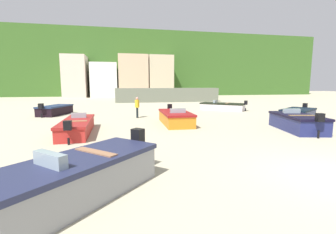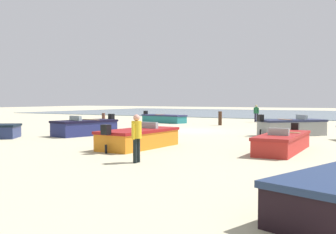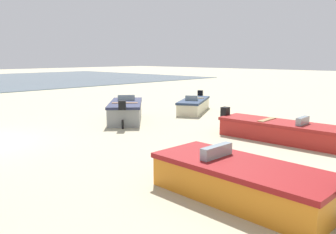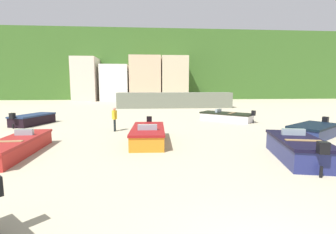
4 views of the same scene
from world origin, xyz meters
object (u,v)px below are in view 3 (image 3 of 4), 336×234
boat_cream_2 (194,105)px  boat_grey_6 (126,111)px  boat_red_0 (280,131)px  boat_orange_8 (242,181)px

boat_cream_2 → boat_grey_6: (4.57, -0.66, 0.10)m
boat_red_0 → boat_orange_8: 6.10m
boat_red_0 → boat_orange_8: bearing=16.7°
boat_red_0 → boat_grey_6: bearing=-81.3°
boat_red_0 → boat_orange_8: (5.80, 1.89, 0.04)m
boat_red_0 → boat_grey_6: 7.65m
boat_red_0 → boat_cream_2: size_ratio=1.24×
boat_grey_6 → boat_orange_8: bearing=-71.9°
boat_cream_2 → boat_orange_8: boat_orange_8 is taller
boat_orange_8 → boat_cream_2: bearing=46.1°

